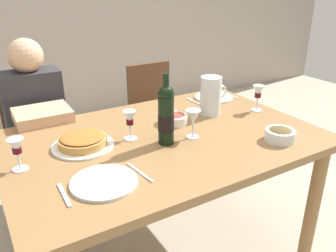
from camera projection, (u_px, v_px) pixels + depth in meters
name	position (u px, v px, depth m)	size (l,w,h in m)	color
dining_table	(164.00, 153.00, 1.72)	(1.50, 1.00, 0.76)	olive
wine_bottle	(166.00, 115.00, 1.56)	(0.07, 0.07, 0.33)	black
water_pitcher	(211.00, 98.00, 1.93)	(0.17, 0.12, 0.22)	silver
baked_tart	(83.00, 141.00, 1.57)	(0.28, 0.28, 0.06)	white
salad_bowl	(174.00, 118.00, 1.83)	(0.14, 0.14, 0.06)	white
olive_bowl	(280.00, 134.00, 1.63)	(0.14, 0.14, 0.06)	silver
wine_glass_left_diner	(17.00, 148.00, 1.36)	(0.07, 0.07, 0.14)	silver
wine_glass_right_diner	(130.00, 120.00, 1.62)	(0.06, 0.06, 0.14)	silver
wine_glass_centre	(258.00, 93.00, 1.97)	(0.07, 0.07, 0.15)	silver
wine_glass_spare	(193.00, 118.00, 1.64)	(0.07, 0.07, 0.14)	silver
dinner_plate_left_setting	(104.00, 182.00, 1.30)	(0.25, 0.25, 0.01)	silver
dinner_plate_right_setting	(214.00, 97.00, 2.21)	(0.24, 0.24, 0.01)	silver
fork_left_setting	(64.00, 195.00, 1.23)	(0.16, 0.01, 0.01)	silver
knife_left_setting	(140.00, 172.00, 1.37)	(0.18, 0.01, 0.01)	silver
knife_right_setting	(229.00, 95.00, 2.28)	(0.18, 0.01, 0.01)	silver
spoon_right_setting	(194.00, 102.00, 2.15)	(0.16, 0.01, 0.01)	silver
chair_left	(36.00, 137.00, 2.30)	(0.41, 0.41, 0.87)	brown
diner_left	(41.00, 133.00, 2.06)	(0.34, 0.51, 1.16)	#2D2D33
chair_right	(156.00, 113.00, 2.71)	(0.40, 0.40, 0.87)	brown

